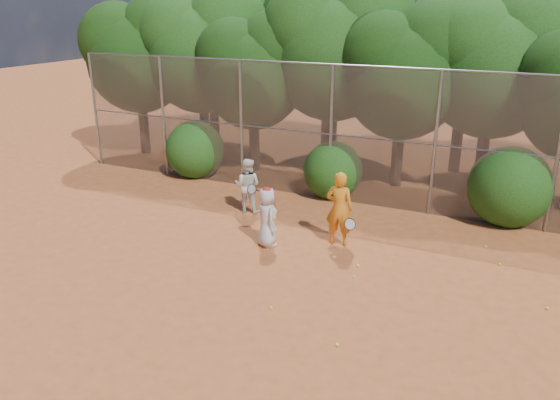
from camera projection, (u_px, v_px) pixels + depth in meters
The scene contains 24 objects.
ground at pixel (272, 295), 11.16m from camera, with size 80.00×80.00×0.00m, color #A75025.
fence_back at pixel (360, 136), 15.61m from camera, with size 20.05×0.09×4.03m.
tree_0 at pixel (139, 51), 20.43m from camera, with size 4.38×3.81×6.00m.
tree_1 at pixel (203, 46), 19.78m from camera, with size 4.64×4.03×6.35m.
tree_2 at pixel (255, 67), 18.38m from camera, with size 3.99×3.47×5.47m.
tree_3 at pixel (336, 42), 17.95m from camera, with size 4.89×4.26×6.70m.
tree_4 at pixel (406, 68), 16.65m from camera, with size 4.19×3.64×5.73m.
tree_5 at pixel (497, 59), 16.23m from camera, with size 4.51×3.92×6.17m.
tree_9 at pixel (213, 36), 22.07m from camera, with size 4.83×4.20×6.62m.
tree_10 at pixel (331, 31), 20.14m from camera, with size 5.15×4.48×7.06m.
tree_11 at pixel (469, 50), 17.96m from camera, with size 4.64×4.03×6.35m.
bush_0 at pixel (195, 147), 18.58m from camera, with size 2.00×2.00×2.00m, color #174210.
bush_1 at pixel (333, 168), 16.61m from camera, with size 1.80×1.80×1.80m, color #174210.
bush_2 at pixel (510, 183), 14.54m from camera, with size 2.20×2.20×2.20m, color #174210.
player_yellow at pixel (339, 209), 13.24m from camera, with size 0.87×0.61×1.86m.
player_teen at pixel (267, 217), 13.21m from camera, with size 0.85×0.83×1.51m.
player_white at pixel (247, 185), 15.39m from camera, with size 0.88×0.74×1.56m.
ball_0 at pixel (358, 266), 12.34m from camera, with size 0.07×0.07×0.07m, color #C2ED2B.
ball_1 at pixel (500, 264), 12.40m from camera, with size 0.07×0.07×0.07m, color #C2ED2B.
ball_2 at pixel (337, 345), 9.49m from camera, with size 0.07×0.07×0.07m, color #C2ED2B.
ball_3 at pixel (547, 308), 10.62m from camera, with size 0.07×0.07×0.07m, color #C2ED2B.
ball_4 at pixel (271, 308), 10.63m from camera, with size 0.07×0.07×0.07m, color #C2ED2B.
ball_5 at pixel (486, 247), 13.29m from camera, with size 0.07×0.07×0.07m, color #C2ED2B.
ball_6 at pixel (354, 277), 11.83m from camera, with size 0.07×0.07×0.07m, color #C2ED2B.
Camera 1 is at (4.33, -8.81, 5.65)m, focal length 35.00 mm.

